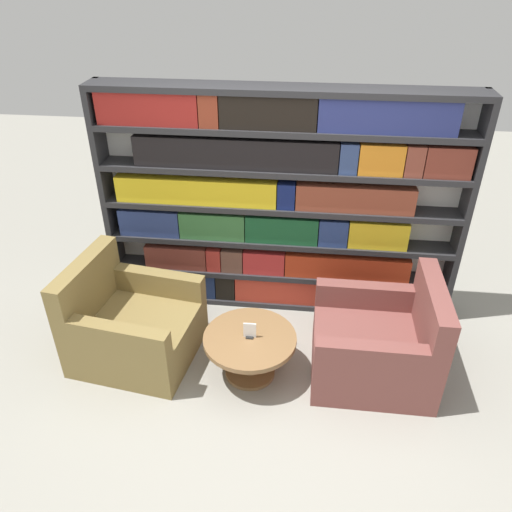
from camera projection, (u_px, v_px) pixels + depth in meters
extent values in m
plane|color=gray|center=(264.00, 405.00, 3.79)|extent=(14.00, 14.00, 0.00)
cube|color=silver|center=(281.00, 200.00, 4.47)|extent=(3.15, 0.05, 2.05)
cube|color=#262628|center=(109.00, 198.00, 4.51)|extent=(0.05, 0.30, 2.05)
cube|color=#262628|center=(463.00, 216.00, 4.22)|extent=(0.05, 0.30, 2.05)
cube|color=#262628|center=(278.00, 298.00, 4.90)|extent=(3.05, 0.30, 0.05)
cube|color=#262628|center=(278.00, 271.00, 4.73)|extent=(3.05, 0.30, 0.05)
cube|color=#262628|center=(279.00, 240.00, 4.55)|extent=(3.05, 0.30, 0.05)
cube|color=#262628|center=(280.00, 206.00, 4.37)|extent=(3.05, 0.30, 0.05)
cube|color=#262628|center=(281.00, 170.00, 4.18)|extent=(3.05, 0.30, 0.05)
cube|color=#262628|center=(282.00, 130.00, 4.00)|extent=(3.05, 0.30, 0.05)
cube|color=#262628|center=(284.00, 90.00, 3.84)|extent=(3.05, 0.30, 0.05)
cube|color=navy|center=(190.00, 281.00, 4.88)|extent=(0.52, 0.20, 0.26)
cube|color=black|center=(227.00, 283.00, 4.84)|extent=(0.18, 0.20, 0.26)
cube|color=#C03A28|center=(304.00, 288.00, 4.77)|extent=(1.30, 0.20, 0.26)
cube|color=#165737|center=(396.00, 294.00, 4.69)|extent=(0.41, 0.20, 0.26)
cube|color=brown|center=(177.00, 254.00, 4.73)|extent=(0.58, 0.20, 0.23)
cube|color=#B03128|center=(215.00, 256.00, 4.69)|extent=(0.13, 0.20, 0.23)
cube|color=brown|center=(233.00, 257.00, 4.68)|extent=(0.20, 0.20, 0.23)
cube|color=red|center=(264.00, 259.00, 4.65)|extent=(0.38, 0.20, 0.23)
cube|color=#BD371A|center=(347.00, 264.00, 4.58)|extent=(1.12, 0.20, 0.23)
cube|color=navy|center=(151.00, 220.00, 4.56)|extent=(0.55, 0.20, 0.25)
cube|color=#346B38|center=(213.00, 223.00, 4.50)|extent=(0.59, 0.20, 0.25)
cube|color=#17502B|center=(282.00, 227.00, 4.44)|extent=(0.64, 0.20, 0.25)
cube|color=navy|center=(333.00, 230.00, 4.40)|extent=(0.25, 0.20, 0.25)
cube|color=gold|center=(378.00, 232.00, 4.36)|extent=(0.51, 0.20, 0.25)
cube|color=gold|center=(197.00, 189.00, 4.34)|extent=(1.40, 0.20, 0.23)
cube|color=navy|center=(287.00, 193.00, 4.27)|extent=(0.15, 0.20, 0.23)
cube|color=brown|center=(355.00, 197.00, 4.21)|extent=(0.99, 0.20, 0.23)
cube|color=black|center=(235.00, 152.00, 4.12)|extent=(1.69, 0.20, 0.26)
cube|color=navy|center=(348.00, 156.00, 4.03)|extent=(0.14, 0.20, 0.26)
cube|color=orange|center=(381.00, 157.00, 4.01)|extent=(0.35, 0.20, 0.26)
cube|color=brown|center=(413.00, 159.00, 3.98)|extent=(0.14, 0.20, 0.26)
cube|color=brown|center=(447.00, 160.00, 3.96)|extent=(0.37, 0.20, 0.26)
cube|color=maroon|center=(149.00, 107.00, 4.00)|extent=(0.83, 0.20, 0.27)
cube|color=maroon|center=(210.00, 109.00, 3.95)|extent=(0.16, 0.20, 0.27)
cube|color=black|center=(269.00, 111.00, 3.91)|extent=(0.76, 0.20, 0.27)
cube|color=navy|center=(387.00, 114.00, 3.82)|extent=(1.06, 0.20, 0.27)
cube|color=olive|center=(138.00, 335.00, 4.18)|extent=(1.05, 0.98, 0.39)
cube|color=olive|center=(87.00, 286.00, 4.03)|extent=(0.26, 0.87, 0.47)
cube|color=olive|center=(119.00, 338.00, 3.70)|extent=(0.80, 0.23, 0.21)
cube|color=olive|center=(160.00, 283.00, 4.30)|extent=(0.80, 0.23, 0.21)
cube|color=brown|center=(371.00, 353.00, 3.99)|extent=(0.94, 0.86, 0.39)
cube|color=brown|center=(432.00, 315.00, 3.73)|extent=(0.15, 0.86, 0.47)
cube|color=brown|center=(364.00, 295.00, 4.15)|extent=(0.79, 0.12, 0.21)
cube|color=brown|center=(370.00, 357.00, 3.53)|extent=(0.79, 0.12, 0.21)
cylinder|color=brown|center=(250.00, 357.00, 3.99)|extent=(0.13, 0.13, 0.35)
cylinder|color=brown|center=(250.00, 371.00, 4.07)|extent=(0.40, 0.40, 0.03)
cylinder|color=brown|center=(250.00, 339.00, 3.88)|extent=(0.73, 0.73, 0.04)
cube|color=black|center=(250.00, 336.00, 3.87)|extent=(0.06, 0.06, 0.01)
cube|color=white|center=(250.00, 330.00, 3.84)|extent=(0.10, 0.01, 0.13)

